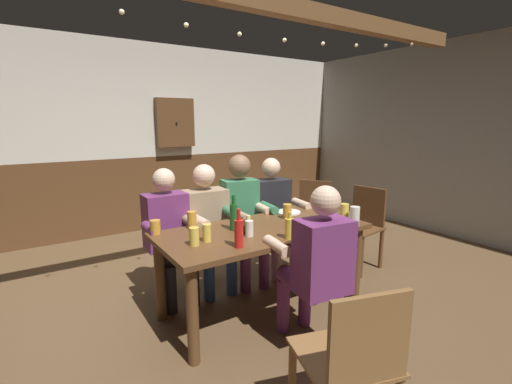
{
  "coord_description": "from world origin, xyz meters",
  "views": [
    {
      "loc": [
        -1.6,
        -2.49,
        1.6
      ],
      "look_at": [
        0.0,
        -0.05,
        1.01
      ],
      "focal_mm": 25.02,
      "sensor_mm": 36.0,
      "label": 1
    }
  ],
  "objects_px": {
    "person_3": "(274,210)",
    "bottle_1": "(239,232)",
    "person_1": "(208,221)",
    "person_4": "(316,261)",
    "pint_glass_0": "(194,236)",
    "wall_dart_cabinet": "(175,123)",
    "table_candle": "(248,220)",
    "condiment_caddy": "(339,225)",
    "pint_glass_5": "(207,233)",
    "plate_0": "(288,212)",
    "person_0": "(169,229)",
    "bottle_0": "(234,216)",
    "chair_empty_far_end": "(352,362)",
    "pint_glass_2": "(249,228)",
    "pint_glass_3": "(355,216)",
    "bottle_2": "(289,228)",
    "pint_glass_4": "(155,227)",
    "pint_glass_8": "(344,212)",
    "chair_empty_near_left": "(312,215)",
    "dining_table": "(263,240)",
    "pint_glass_7": "(242,226)",
    "chair_empty_near_right": "(362,224)",
    "pint_glass_6": "(192,220)",
    "pint_glass_1": "(287,211)",
    "person_2": "(243,213)"
  },
  "relations": [
    {
      "from": "bottle_0",
      "to": "pint_glass_8",
      "type": "relative_size",
      "value": 1.87
    },
    {
      "from": "chair_empty_near_left",
      "to": "pint_glass_5",
      "type": "height_order",
      "value": "chair_empty_near_left"
    },
    {
      "from": "person_0",
      "to": "bottle_0",
      "type": "height_order",
      "value": "person_0"
    },
    {
      "from": "bottle_1",
      "to": "pint_glass_3",
      "type": "xyz_separation_m",
      "value": [
        1.11,
        -0.06,
        -0.03
      ]
    },
    {
      "from": "table_candle",
      "to": "pint_glass_3",
      "type": "distance_m",
      "value": 0.91
    },
    {
      "from": "chair_empty_far_end",
      "to": "pint_glass_4",
      "type": "xyz_separation_m",
      "value": [
        -0.4,
        1.67,
        0.31
      ]
    },
    {
      "from": "person_0",
      "to": "pint_glass_6",
      "type": "bearing_deg",
      "value": 106.2
    },
    {
      "from": "bottle_2",
      "to": "pint_glass_8",
      "type": "distance_m",
      "value": 0.71
    },
    {
      "from": "person_2",
      "to": "bottle_1",
      "type": "distance_m",
      "value": 1.09
    },
    {
      "from": "dining_table",
      "to": "chair_empty_far_end",
      "type": "height_order",
      "value": "chair_empty_far_end"
    },
    {
      "from": "pint_glass_5",
      "to": "wall_dart_cabinet",
      "type": "height_order",
      "value": "wall_dart_cabinet"
    },
    {
      "from": "person_2",
      "to": "pint_glass_3",
      "type": "relative_size",
      "value": 8.17
    },
    {
      "from": "dining_table",
      "to": "pint_glass_1",
      "type": "height_order",
      "value": "pint_glass_1"
    },
    {
      "from": "table_candle",
      "to": "pint_glass_0",
      "type": "xyz_separation_m",
      "value": [
        -0.6,
        -0.23,
        0.03
      ]
    },
    {
      "from": "dining_table",
      "to": "wall_dart_cabinet",
      "type": "xyz_separation_m",
      "value": [
        0.33,
        2.79,
        0.95
      ]
    },
    {
      "from": "person_1",
      "to": "chair_empty_near_left",
      "type": "distance_m",
      "value": 1.49
    },
    {
      "from": "chair_empty_far_end",
      "to": "bottle_1",
      "type": "xyz_separation_m",
      "value": [
        -0.0,
        1.05,
        0.36
      ]
    },
    {
      "from": "pint_glass_4",
      "to": "pint_glass_8",
      "type": "height_order",
      "value": "pint_glass_8"
    },
    {
      "from": "person_0",
      "to": "pint_glass_7",
      "type": "bearing_deg",
      "value": 119.5
    },
    {
      "from": "pint_glass_2",
      "to": "pint_glass_3",
      "type": "bearing_deg",
      "value": -13.64
    },
    {
      "from": "person_3",
      "to": "table_candle",
      "type": "distance_m",
      "value": 0.79
    },
    {
      "from": "table_candle",
      "to": "bottle_2",
      "type": "relative_size",
      "value": 0.39
    },
    {
      "from": "person_4",
      "to": "chair_empty_far_end",
      "type": "xyz_separation_m",
      "value": [
        -0.41,
        -0.7,
        -0.18
      ]
    },
    {
      "from": "person_4",
      "to": "plate_0",
      "type": "relative_size",
      "value": 5.03
    },
    {
      "from": "table_candle",
      "to": "condiment_caddy",
      "type": "height_order",
      "value": "table_candle"
    },
    {
      "from": "person_3",
      "to": "bottle_1",
      "type": "bearing_deg",
      "value": 51.02
    },
    {
      "from": "pint_glass_0",
      "to": "pint_glass_5",
      "type": "height_order",
      "value": "same"
    },
    {
      "from": "person_4",
      "to": "bottle_0",
      "type": "height_order",
      "value": "person_4"
    },
    {
      "from": "person_0",
      "to": "pint_glass_3",
      "type": "xyz_separation_m",
      "value": [
        1.3,
        -0.97,
        0.15
      ]
    },
    {
      "from": "person_3",
      "to": "pint_glass_0",
      "type": "bearing_deg",
      "value": 37.96
    },
    {
      "from": "table_candle",
      "to": "pint_glass_2",
      "type": "xyz_separation_m",
      "value": [
        -0.16,
        -0.27,
        0.02
      ]
    },
    {
      "from": "table_candle",
      "to": "bottle_1",
      "type": "height_order",
      "value": "bottle_1"
    },
    {
      "from": "person_4",
      "to": "chair_empty_near_right",
      "type": "xyz_separation_m",
      "value": [
        1.44,
        0.82,
        -0.18
      ]
    },
    {
      "from": "person_4",
      "to": "bottle_1",
      "type": "distance_m",
      "value": 0.57
    },
    {
      "from": "person_1",
      "to": "pint_glass_8",
      "type": "height_order",
      "value": "person_1"
    },
    {
      "from": "person_1",
      "to": "person_4",
      "type": "height_order",
      "value": "person_1"
    },
    {
      "from": "person_1",
      "to": "person_0",
      "type": "bearing_deg",
      "value": 3.23
    },
    {
      "from": "pint_glass_3",
      "to": "pint_glass_8",
      "type": "distance_m",
      "value": 0.12
    },
    {
      "from": "chair_empty_far_end",
      "to": "pint_glass_5",
      "type": "xyz_separation_m",
      "value": [
        -0.14,
        1.28,
        0.32
      ]
    },
    {
      "from": "person_3",
      "to": "pint_glass_5",
      "type": "distance_m",
      "value": 1.31
    },
    {
      "from": "pint_glass_4",
      "to": "pint_glass_7",
      "type": "xyz_separation_m",
      "value": [
        0.58,
        -0.35,
        -0.0
      ]
    },
    {
      "from": "plate_0",
      "to": "pint_glass_7",
      "type": "bearing_deg",
      "value": -157.1
    },
    {
      "from": "chair_empty_near_left",
      "to": "wall_dart_cabinet",
      "type": "height_order",
      "value": "wall_dart_cabinet"
    },
    {
      "from": "chair_empty_near_right",
      "to": "chair_empty_near_left",
      "type": "height_order",
      "value": "same"
    },
    {
      "from": "bottle_0",
      "to": "wall_dart_cabinet",
      "type": "bearing_deg",
      "value": 78.42
    },
    {
      "from": "pint_glass_5",
      "to": "bottle_2",
      "type": "bearing_deg",
      "value": -26.61
    },
    {
      "from": "person_3",
      "to": "pint_glass_4",
      "type": "height_order",
      "value": "person_3"
    },
    {
      "from": "pint_glass_2",
      "to": "pint_glass_3",
      "type": "height_order",
      "value": "pint_glass_3"
    },
    {
      "from": "pint_glass_0",
      "to": "wall_dart_cabinet",
      "type": "relative_size",
      "value": 0.19
    },
    {
      "from": "condiment_caddy",
      "to": "pint_glass_7",
      "type": "relative_size",
      "value": 1.31
    }
  ]
}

